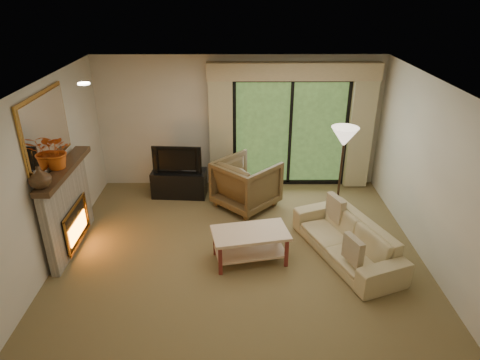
{
  "coord_description": "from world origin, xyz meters",
  "views": [
    {
      "loc": [
        -0.04,
        -5.52,
        3.85
      ],
      "look_at": [
        0.0,
        0.3,
        1.1
      ],
      "focal_mm": 32.0,
      "sensor_mm": 36.0,
      "label": 1
    }
  ],
  "objects_px": {
    "armchair": "(247,184)",
    "coffee_table": "(250,246)",
    "media_console": "(180,183)",
    "sofa": "(347,239)"
  },
  "relations": [
    {
      "from": "armchair",
      "to": "coffee_table",
      "type": "xyz_separation_m",
      "value": [
        0.02,
        -1.71,
        -0.2
      ]
    },
    {
      "from": "armchair",
      "to": "coffee_table",
      "type": "relative_size",
      "value": 0.9
    },
    {
      "from": "media_console",
      "to": "coffee_table",
      "type": "bearing_deg",
      "value": -54.66
    },
    {
      "from": "sofa",
      "to": "media_console",
      "type": "bearing_deg",
      "value": -147.24
    },
    {
      "from": "sofa",
      "to": "armchair",
      "type": "bearing_deg",
      "value": -158.13
    },
    {
      "from": "media_console",
      "to": "sofa",
      "type": "xyz_separation_m",
      "value": [
        2.77,
        -2.04,
        0.03
      ]
    },
    {
      "from": "armchair",
      "to": "coffee_table",
      "type": "height_order",
      "value": "armchair"
    },
    {
      "from": "armchair",
      "to": "sofa",
      "type": "xyz_separation_m",
      "value": [
        1.48,
        -1.6,
        -0.16
      ]
    },
    {
      "from": "armchair",
      "to": "sofa",
      "type": "distance_m",
      "value": 2.19
    },
    {
      "from": "media_console",
      "to": "coffee_table",
      "type": "height_order",
      "value": "media_console"
    }
  ]
}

